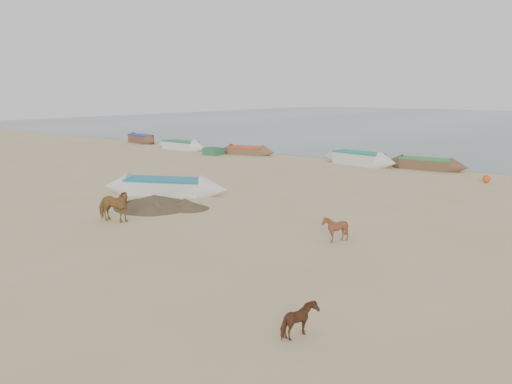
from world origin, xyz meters
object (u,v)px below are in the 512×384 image
Objects in this scene: calf_front at (335,229)px; calf_right at (300,321)px; cow_adult at (113,206)px; near_canoe at (165,187)px.

calf_right is at bearing 3.12° from calf_front.
cow_adult is 0.24× the size of near_canoe.
cow_adult reaches higher than near_canoe.
cow_adult reaches higher than calf_right.
near_canoe is (-13.72, 8.64, 0.04)m from calf_right.
cow_adult is 2.06× the size of calf_right.
cow_adult is 11.84m from calf_right.
calf_right is (11.26, -3.63, -0.29)m from cow_adult.
cow_adult is 1.66× the size of calf_front.
calf_right is 0.12× the size of near_canoe.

